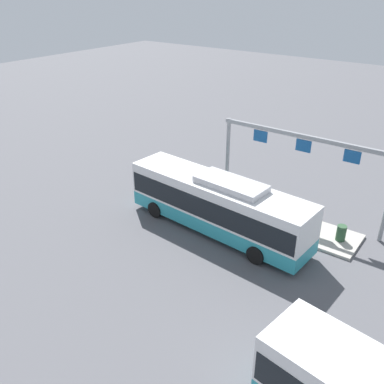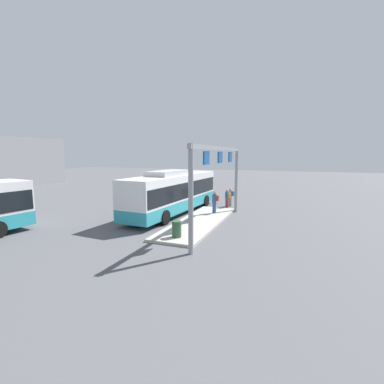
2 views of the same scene
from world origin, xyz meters
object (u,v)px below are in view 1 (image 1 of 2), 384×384
Objects in this scene: person_waiting_near at (206,181)px; trash_bin at (341,233)px; person_boarding at (191,176)px; person_waiting_mid at (238,192)px; bus_main at (218,203)px.

trash_bin is (-9.45, 0.54, -0.28)m from person_waiting_near.
person_boarding is 4.05m from person_waiting_mid.
bus_main is 4.93m from person_waiting_near.
person_boarding is at bearing -2.91° from trash_bin.
bus_main reaches higher than trash_bin.
bus_main is 6.84× the size of person_boarding.
person_waiting_mid is at bearing 91.08° from person_boarding.
trash_bin is at bearing -149.81° from bus_main.
person_waiting_near reaches higher than trash_bin.
trash_bin is (-6.17, -3.03, -1.20)m from bus_main.
bus_main is 12.68× the size of trash_bin.
bus_main is at bearing 8.09° from person_waiting_mid.
bus_main is at bearing 66.39° from person_waiting_near.
bus_main is 6.84× the size of person_waiting_near.
bus_main is 6.98m from trash_bin.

